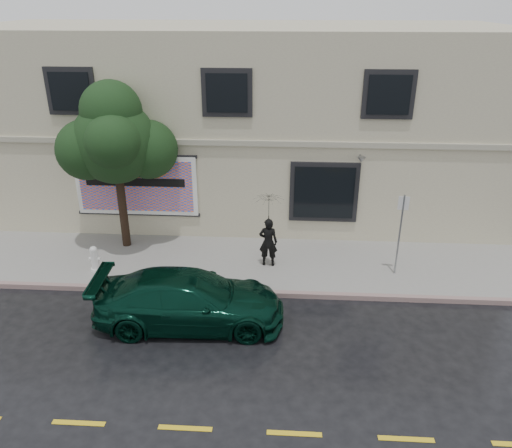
# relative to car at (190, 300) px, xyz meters

# --- Properties ---
(ground) EXTENTS (90.00, 90.00, 0.00)m
(ground) POSITION_rel_car_xyz_m (0.53, -0.08, -0.72)
(ground) COLOR black
(ground) RESTS_ON ground
(sidewalk) EXTENTS (20.00, 3.50, 0.15)m
(sidewalk) POSITION_rel_car_xyz_m (0.53, 3.17, -0.64)
(sidewalk) COLOR gray
(sidewalk) RESTS_ON ground
(curb) EXTENTS (20.00, 0.18, 0.16)m
(curb) POSITION_rel_car_xyz_m (0.53, 1.42, -0.64)
(curb) COLOR slate
(curb) RESTS_ON ground
(road_marking) EXTENTS (19.00, 0.12, 0.01)m
(road_marking) POSITION_rel_car_xyz_m (0.53, -3.58, -0.71)
(road_marking) COLOR gold
(road_marking) RESTS_ON ground
(building) EXTENTS (20.00, 8.12, 7.00)m
(building) POSITION_rel_car_xyz_m (0.53, 8.92, 2.78)
(building) COLOR #BFBB9A
(building) RESTS_ON ground
(billboard) EXTENTS (4.30, 0.16, 2.20)m
(billboard) POSITION_rel_car_xyz_m (-2.67, 4.84, 1.34)
(billboard) COLOR white
(billboard) RESTS_ON ground
(car) EXTENTS (5.01, 2.39, 1.43)m
(car) POSITION_rel_car_xyz_m (0.00, 0.00, 0.00)
(car) COLOR black
(car) RESTS_ON ground
(pedestrian) EXTENTS (0.60, 0.42, 1.60)m
(pedestrian) POSITION_rel_car_xyz_m (1.94, 3.02, 0.23)
(pedestrian) COLOR black
(pedestrian) RESTS_ON sidewalk
(umbrella) EXTENTS (1.17, 1.17, 0.71)m
(umbrella) POSITION_rel_car_xyz_m (1.94, 3.02, 1.39)
(umbrella) COLOR black
(umbrella) RESTS_ON pedestrian
(street_tree) EXTENTS (2.65, 2.65, 4.95)m
(street_tree) POSITION_rel_car_xyz_m (-2.97, 4.12, 3.04)
(street_tree) COLOR #2E2114
(street_tree) RESTS_ON sidewalk
(fire_hydrant) EXTENTS (0.34, 0.32, 0.83)m
(fire_hydrant) POSITION_rel_car_xyz_m (-3.41, 2.33, -0.16)
(fire_hydrant) COLOR silver
(fire_hydrant) RESTS_ON sidewalk
(sign_pole) EXTENTS (0.32, 0.06, 2.58)m
(sign_pole) POSITION_rel_car_xyz_m (5.87, 2.72, 0.98)
(sign_pole) COLOR gray
(sign_pole) RESTS_ON sidewalk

